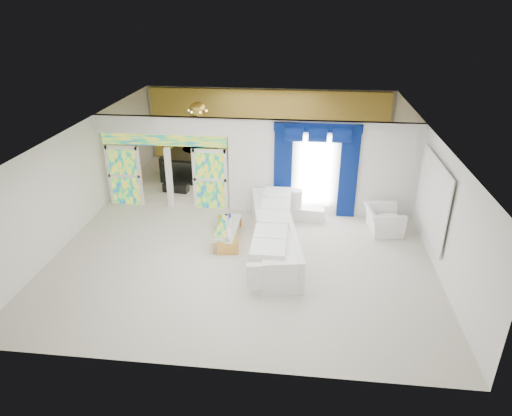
# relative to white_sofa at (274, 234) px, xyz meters

# --- Properties ---
(floor) EXTENTS (12.00, 12.00, 0.00)m
(floor) POSITION_rel_white_sofa_xyz_m (-0.82, 1.38, -0.43)
(floor) COLOR #B7AF9E
(floor) RESTS_ON ground
(dividing_wall) EXTENTS (5.70, 0.18, 3.00)m
(dividing_wall) POSITION_rel_white_sofa_xyz_m (1.33, 2.38, 1.07)
(dividing_wall) COLOR white
(dividing_wall) RESTS_ON ground
(dividing_header) EXTENTS (4.30, 0.18, 0.55)m
(dividing_header) POSITION_rel_white_sofa_xyz_m (-3.67, 2.38, 2.30)
(dividing_header) COLOR white
(dividing_header) RESTS_ON dividing_wall
(stained_panel_left) EXTENTS (0.95, 0.04, 2.00)m
(stained_panel_left) POSITION_rel_white_sofa_xyz_m (-5.10, 2.38, 0.57)
(stained_panel_left) COLOR #994C3F
(stained_panel_left) RESTS_ON ground
(stained_panel_right) EXTENTS (0.95, 0.04, 2.00)m
(stained_panel_right) POSITION_rel_white_sofa_xyz_m (-2.25, 2.38, 0.57)
(stained_panel_right) COLOR #994C3F
(stained_panel_right) RESTS_ON ground
(stained_transom) EXTENTS (4.00, 0.05, 0.35)m
(stained_transom) POSITION_rel_white_sofa_xyz_m (-3.67, 2.38, 1.82)
(stained_transom) COLOR #994C3F
(stained_transom) RESTS_ON dividing_header
(window_pane) EXTENTS (1.00, 0.02, 2.30)m
(window_pane) POSITION_rel_white_sofa_xyz_m (1.08, 2.28, 1.02)
(window_pane) COLOR white
(window_pane) RESTS_ON dividing_wall
(blue_drape_left) EXTENTS (0.55, 0.10, 2.80)m
(blue_drape_left) POSITION_rel_white_sofa_xyz_m (0.08, 2.25, 0.97)
(blue_drape_left) COLOR #030746
(blue_drape_left) RESTS_ON ground
(blue_drape_right) EXTENTS (0.55, 0.10, 2.80)m
(blue_drape_right) POSITION_rel_white_sofa_xyz_m (2.08, 2.25, 0.97)
(blue_drape_right) COLOR #030746
(blue_drape_right) RESTS_ON ground
(blue_pelmet) EXTENTS (2.60, 0.12, 0.25)m
(blue_pelmet) POSITION_rel_white_sofa_xyz_m (1.08, 2.25, 2.39)
(blue_pelmet) COLOR #030746
(blue_pelmet) RESTS_ON dividing_wall
(wall_mirror) EXTENTS (0.04, 2.70, 1.90)m
(wall_mirror) POSITION_rel_white_sofa_xyz_m (4.12, 0.38, 1.12)
(wall_mirror) COLOR white
(wall_mirror) RESTS_ON ground
(gold_curtains) EXTENTS (9.70, 0.12, 2.90)m
(gold_curtains) POSITION_rel_white_sofa_xyz_m (-0.82, 7.28, 1.07)
(gold_curtains) COLOR #AD9029
(gold_curtains) RESTS_ON ground
(white_sofa) EXTENTS (1.73, 4.61, 0.86)m
(white_sofa) POSITION_rel_white_sofa_xyz_m (0.00, 0.00, 0.00)
(white_sofa) COLOR white
(white_sofa) RESTS_ON ground
(coffee_table) EXTENTS (0.86, 1.79, 0.38)m
(coffee_table) POSITION_rel_white_sofa_xyz_m (-1.35, 0.30, -0.24)
(coffee_table) COLOR gold
(coffee_table) RESTS_ON ground
(console_table) EXTENTS (1.19, 0.48, 0.39)m
(console_table) POSITION_rel_white_sofa_xyz_m (0.83, 1.87, -0.24)
(console_table) COLOR white
(console_table) RESTS_ON ground
(table_lamp) EXTENTS (0.36, 0.36, 0.58)m
(table_lamp) POSITION_rel_white_sofa_xyz_m (0.53, 1.87, 0.25)
(table_lamp) COLOR silver
(table_lamp) RESTS_ON console_table
(armchair) EXTENTS (1.13, 1.26, 0.74)m
(armchair) POSITION_rel_white_sofa_xyz_m (3.11, 1.32, -0.06)
(armchair) COLOR white
(armchair) RESTS_ON ground
(grand_piano) EXTENTS (1.61, 2.00, 0.94)m
(grand_piano) POSITION_rel_white_sofa_xyz_m (-3.77, 5.18, 0.04)
(grand_piano) COLOR black
(grand_piano) RESTS_ON ground
(piano_bench) EXTENTS (0.92, 0.44, 0.30)m
(piano_bench) POSITION_rel_white_sofa_xyz_m (-3.77, 3.58, -0.28)
(piano_bench) COLOR black
(piano_bench) RESTS_ON ground
(tv_console) EXTENTS (0.68, 0.63, 0.88)m
(tv_console) POSITION_rel_white_sofa_xyz_m (-5.41, 3.83, 0.01)
(tv_console) COLOR tan
(tv_console) RESTS_ON ground
(chandelier) EXTENTS (0.60, 0.60, 0.60)m
(chandelier) POSITION_rel_white_sofa_xyz_m (-3.12, 4.78, 2.22)
(chandelier) COLOR gold
(chandelier) RESTS_ON ceiling
(decanters) EXTENTS (0.18, 0.95, 0.17)m
(decanters) POSITION_rel_white_sofa_xyz_m (-1.31, 0.39, 0.02)
(decanters) COLOR white
(decanters) RESTS_ON coffee_table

